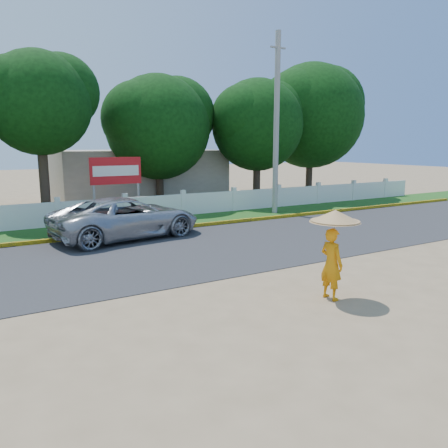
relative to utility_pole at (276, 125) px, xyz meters
name	(u,v)px	position (x,y,z in m)	size (l,w,h in m)	color
ground	(264,286)	(-7.48, -9.52, -4.52)	(120.00, 120.00, 0.00)	#9E8460
road	(187,250)	(-7.48, -5.02, -4.51)	(60.00, 7.00, 0.02)	#38383A
grass_verge	(136,225)	(-7.48, 0.23, -4.50)	(60.00, 3.50, 0.03)	#2D601E
curb	(150,230)	(-7.48, -1.47, -4.44)	(40.00, 0.18, 0.16)	yellow
fence	(125,209)	(-7.48, 1.68, -3.97)	(40.00, 0.10, 1.10)	silver
building_near	(137,176)	(-4.48, 8.48, -2.92)	(10.00, 6.00, 3.20)	#B7AD99
utility_pole	(276,125)	(0.00, 0.00, 0.00)	(0.28, 0.28, 9.04)	gray
vehicle	(127,218)	(-8.61, -2.08, -3.73)	(2.62, 5.69, 1.58)	#A6A8AE
monk_with_parasol	(333,242)	(-6.64, -11.03, -3.15)	(1.15, 1.15, 2.10)	orange
billboard	(116,174)	(-7.52, 2.78, -2.38)	(2.50, 0.13, 2.95)	gray
tree_row	(144,119)	(-5.35, 4.51, 0.38)	(33.08, 7.26, 8.83)	#473828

